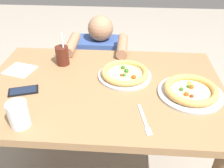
% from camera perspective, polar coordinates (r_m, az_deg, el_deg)
% --- Properties ---
extents(dining_table, '(1.29, 0.85, 0.75)m').
position_cam_1_polar(dining_table, '(1.40, -1.97, -3.99)').
color(dining_table, '#936D47').
rests_on(dining_table, ground).
extents(pizza_near, '(0.33, 0.33, 0.05)m').
position_cam_1_polar(pizza_near, '(1.31, 17.72, -1.51)').
color(pizza_near, '#B7B7BC').
rests_on(pizza_near, dining_table).
extents(pizza_far, '(0.30, 0.30, 0.04)m').
position_cam_1_polar(pizza_far, '(1.40, 2.97, 2.45)').
color(pizza_far, '#B7B7BC').
rests_on(pizza_far, dining_table).
extents(drink_cup_colored, '(0.08, 0.08, 0.20)m').
position_cam_1_polar(drink_cup_colored, '(1.53, -11.42, 6.48)').
color(drink_cup_colored, '#4C1E14').
rests_on(drink_cup_colored, dining_table).
extents(water_cup_clear, '(0.09, 0.09, 0.12)m').
position_cam_1_polar(water_cup_clear, '(1.12, -20.83, -6.55)').
color(water_cup_clear, silver).
rests_on(water_cup_clear, dining_table).
extents(paper_napkin, '(0.19, 0.18, 0.00)m').
position_cam_1_polar(paper_napkin, '(1.56, -20.51, 3.07)').
color(paper_napkin, white).
rests_on(paper_napkin, dining_table).
extents(fork, '(0.06, 0.20, 0.00)m').
position_cam_1_polar(fork, '(1.11, 7.54, -8.36)').
color(fork, silver).
rests_on(fork, dining_table).
extents(cell_phone, '(0.17, 0.12, 0.01)m').
position_cam_1_polar(cell_phone, '(1.36, -19.82, -1.48)').
color(cell_phone, black).
rests_on(cell_phone, dining_table).
extents(diner_seated, '(0.41, 0.52, 0.91)m').
position_cam_1_polar(diner_seated, '(2.07, -2.39, 2.20)').
color(diner_seated, '#333847').
rests_on(diner_seated, ground).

